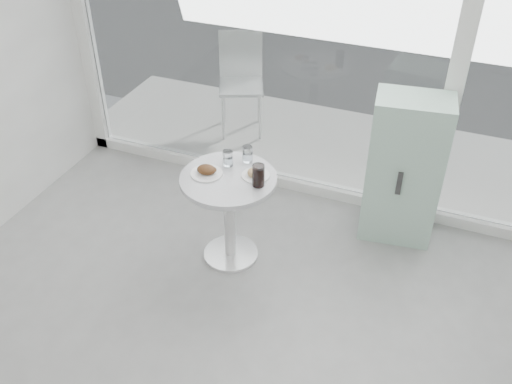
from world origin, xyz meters
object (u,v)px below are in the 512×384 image
at_px(patio_chair, 241,76).
at_px(plate_fritter, 207,171).
at_px(main_table, 229,201).
at_px(water_tumbler_b, 248,155).
at_px(cola_glass, 258,176).
at_px(plate_donut, 256,174).
at_px(mint_cabinet, 404,170).
at_px(water_tumbler_a, 228,159).

height_order(patio_chair, plate_fritter, patio_chair).
height_order(main_table, water_tumbler_b, water_tumbler_b).
bearing_deg(plate_fritter, cola_glass, 1.01).
bearing_deg(plate_donut, main_table, -154.92).
relative_size(mint_cabinet, water_tumbler_b, 9.69).
xyz_separation_m(main_table, water_tumbler_a, (-0.07, 0.14, 0.27)).
height_order(mint_cabinet, plate_fritter, mint_cabinet).
bearing_deg(plate_fritter, main_table, 7.90).
height_order(patio_chair, water_tumbler_b, patio_chair).
bearing_deg(patio_chair, water_tumbler_b, -88.86).
bearing_deg(main_table, mint_cabinet, 34.49).
bearing_deg(water_tumbler_b, cola_glass, -53.91).
distance_m(water_tumbler_a, cola_glass, 0.35).
xyz_separation_m(main_table, cola_glass, (0.24, -0.02, 0.30)).
distance_m(main_table, cola_glass, 0.39).
relative_size(plate_fritter, water_tumbler_b, 1.84).
height_order(plate_donut, cola_glass, cola_glass).
bearing_deg(plate_fritter, water_tumbler_b, 51.88).
bearing_deg(plate_donut, water_tumbler_a, 166.66).
xyz_separation_m(plate_fritter, plate_donut, (0.34, 0.11, -0.01)).
distance_m(mint_cabinet, plate_fritter, 1.57).
xyz_separation_m(mint_cabinet, water_tumbler_b, (-1.11, -0.55, 0.20)).
bearing_deg(cola_glass, plate_fritter, -178.99).
distance_m(water_tumbler_a, water_tumbler_b, 0.16).
height_order(main_table, cola_glass, cola_glass).
xyz_separation_m(patio_chair, plate_donut, (0.89, -1.83, 0.15)).
bearing_deg(patio_chair, plate_donut, -87.40).
xyz_separation_m(main_table, mint_cabinet, (1.17, 0.80, 0.08)).
xyz_separation_m(water_tumbler_a, water_tumbler_b, (0.12, 0.10, 0.00)).
bearing_deg(water_tumbler_a, mint_cabinet, 28.05).
distance_m(main_table, plate_fritter, 0.29).
xyz_separation_m(mint_cabinet, cola_glass, (-0.92, -0.82, 0.22)).
bearing_deg(main_table, water_tumbler_b, 78.20).
bearing_deg(plate_donut, cola_glass, -58.96).
bearing_deg(water_tumbler_a, patio_chair, 110.01).
relative_size(patio_chair, water_tumbler_b, 8.00).
relative_size(main_table, cola_glass, 4.51).
xyz_separation_m(mint_cabinet, patio_chair, (-1.88, 1.11, 0.01)).
height_order(mint_cabinet, cola_glass, mint_cabinet).
distance_m(plate_fritter, cola_glass, 0.41).
xyz_separation_m(main_table, plate_fritter, (-0.16, -0.02, 0.25)).
height_order(mint_cabinet, water_tumbler_a, mint_cabinet).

